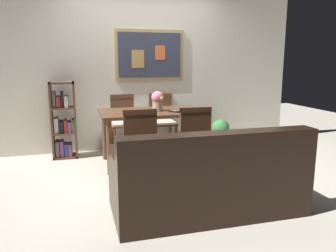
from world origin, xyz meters
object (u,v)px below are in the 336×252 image
object	(u,v)px
dining_chair_near_right	(193,136)
potted_ivy	(221,131)
bookshelf	(63,123)
tv_remote	(174,111)
flower_vase	(158,100)
leather_couch	(208,181)
dining_table	(152,118)
dining_chair_far_left	(123,118)
dining_chair_far_right	(162,117)
dining_chair_near_left	(139,140)

from	to	relation	value
dining_chair_near_right	potted_ivy	bearing A→B (deg)	53.87
bookshelf	tv_remote	size ratio (longest dim) A/B	7.77
flower_vase	dining_chair_near_right	bearing A→B (deg)	-70.33
dining_chair_near_right	leather_couch	distance (m)	0.96
dining_table	dining_chair_far_left	distance (m)	0.85
dining_chair_far_right	dining_chair_far_left	bearing A→B (deg)	175.94
dining_chair_far_right	flower_vase	size ratio (longest dim) A/B	3.31
dining_chair_far_right	potted_ivy	bearing A→B (deg)	-8.53
dining_chair_far_left	leather_couch	xyz separation A→B (m)	(0.46, -2.47, -0.23)
dining_chair_far_left	dining_chair_near_left	size ratio (longest dim) A/B	1.00
potted_ivy	flower_vase	world-z (taller)	flower_vase
dining_chair_near_left	potted_ivy	bearing A→B (deg)	39.49
flower_vase	tv_remote	bearing A→B (deg)	-42.79
dining_table	dining_chair_far_left	xyz separation A→B (m)	(-0.30, 0.79, -0.12)
dining_chair_far_right	flower_vase	world-z (taller)	flower_vase
dining_chair_near_right	bookshelf	size ratio (longest dim) A/B	0.80
dining_table	flower_vase	world-z (taller)	flower_vase
dining_chair_near_right	dining_chair_far_right	xyz separation A→B (m)	(0.00, 1.51, 0.00)
bookshelf	tv_remote	bearing A→B (deg)	-29.56
dining_chair_near_left	tv_remote	bearing A→B (deg)	43.32
dining_chair_near_right	tv_remote	size ratio (longest dim) A/B	6.20
leather_couch	tv_remote	bearing A→B (deg)	86.31
tv_remote	dining_table	bearing A→B (deg)	140.75
dining_chair_far_left	bookshelf	bearing A→B (deg)	-169.72
dining_chair_near_left	flower_vase	bearing A→B (deg)	61.14
dining_chair_far_right	dining_chair_near_left	distance (m)	1.65
dining_chair_far_left	dining_chair_far_right	bearing A→B (deg)	-4.06
dining_chair_far_left	dining_chair_near_right	bearing A→B (deg)	-67.92
dining_chair_near_right	bookshelf	xyz separation A→B (m)	(-1.55, 1.39, -0.01)
dining_chair_near_left	flower_vase	xyz separation A→B (m)	(0.40, 0.73, 0.37)
dining_chair_near_right	dining_chair_near_left	bearing A→B (deg)	-179.72
leather_couch	bookshelf	bearing A→B (deg)	120.93
dining_table	bookshelf	size ratio (longest dim) A/B	1.25
bookshelf	dining_chair_far_right	bearing A→B (deg)	4.48
dining_table	flower_vase	distance (m)	0.27
dining_chair_near_right	flower_vase	xyz separation A→B (m)	(-0.26, 0.73, 0.37)
tv_remote	leather_couch	bearing A→B (deg)	-93.69
dining_chair_far_right	tv_remote	size ratio (longest dim) A/B	6.20
dining_chair_near_right	tv_remote	world-z (taller)	dining_chair_near_right
dining_table	dining_chair_near_left	size ratio (longest dim) A/B	1.57
bookshelf	flower_vase	world-z (taller)	bookshelf
dining_table	dining_chair_far_right	size ratio (longest dim) A/B	1.57
potted_ivy	leather_couch	bearing A→B (deg)	-117.03
dining_chair_far_left	flower_vase	xyz separation A→B (m)	(0.37, -0.83, 0.37)
dining_chair_near_right	potted_ivy	xyz separation A→B (m)	(0.99, 1.36, -0.27)
leather_couch	potted_ivy	size ratio (longest dim) A/B	3.73
dining_chair_far_right	bookshelf	size ratio (longest dim) A/B	0.80
dining_table	flower_vase	xyz separation A→B (m)	(0.08, -0.04, 0.25)
dining_chair_near_right	dining_table	bearing A→B (deg)	113.61
dining_chair_far_left	bookshelf	distance (m)	0.93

